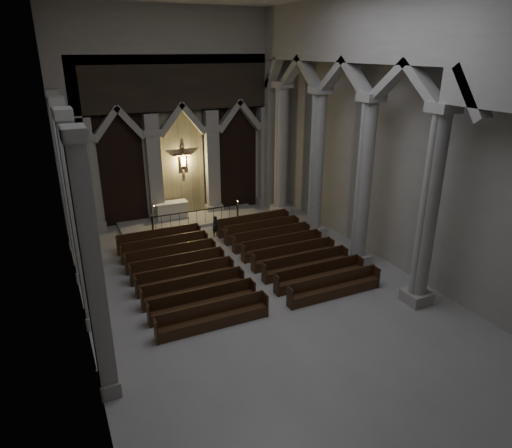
# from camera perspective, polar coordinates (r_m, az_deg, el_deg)

# --- Properties ---
(room) EXTENTS (24.00, 24.10, 12.00)m
(room) POSITION_cam_1_polar(r_m,az_deg,el_deg) (16.50, 2.01, 13.46)
(room) COLOR #9F9D97
(room) RESTS_ON ground
(sanctuary_wall) EXTENTS (14.00, 0.77, 12.00)m
(sanctuary_wall) POSITION_cam_1_polar(r_m,az_deg,el_deg) (27.33, -9.40, 14.15)
(sanctuary_wall) COLOR #A7A49C
(sanctuary_wall) RESTS_ON ground
(right_arcade) EXTENTS (1.00, 24.00, 12.00)m
(right_arcade) POSITION_cam_1_polar(r_m,az_deg,el_deg) (20.59, 14.51, 14.98)
(right_arcade) COLOR #A7A49C
(right_arcade) RESTS_ON ground
(left_pilasters) EXTENTS (0.60, 13.00, 8.03)m
(left_pilasters) POSITION_cam_1_polar(r_m,az_deg,el_deg) (19.01, -21.72, 1.53)
(left_pilasters) COLOR #A7A49C
(left_pilasters) RESTS_ON ground
(sanctuary_step) EXTENTS (8.50, 2.60, 0.15)m
(sanctuary_step) POSITION_cam_1_polar(r_m,az_deg,el_deg) (27.98, -8.07, 0.56)
(sanctuary_step) COLOR #A7A49C
(sanctuary_step) RESTS_ON ground
(altar) EXTENTS (1.97, 0.79, 1.00)m
(altar) POSITION_cam_1_polar(r_m,az_deg,el_deg) (28.09, -10.54, 1.74)
(altar) COLOR beige
(altar) RESTS_ON sanctuary_step
(altar_rail) EXTENTS (5.28, 0.09, 1.04)m
(altar_rail) POSITION_cam_1_polar(r_m,az_deg,el_deg) (26.79, -7.44, 1.05)
(altar_rail) COLOR black
(altar_rail) RESTS_ON ground
(candle_stand_left) EXTENTS (0.26, 0.26, 1.56)m
(candle_stand_left) POSITION_cam_1_polar(r_m,az_deg,el_deg) (26.63, -12.45, -0.02)
(candle_stand_left) COLOR olive
(candle_stand_left) RESTS_ON ground
(candle_stand_right) EXTENTS (0.23, 0.23, 1.35)m
(candle_stand_right) POSITION_cam_1_polar(r_m,az_deg,el_deg) (27.38, -2.26, 0.94)
(candle_stand_right) COLOR olive
(candle_stand_right) RESTS_ON ground
(pews) EXTENTS (9.77, 8.61, 0.97)m
(pews) POSITION_cam_1_polar(r_m,az_deg,el_deg) (21.64, -2.35, -4.88)
(pews) COLOR black
(pews) RESTS_ON ground
(worshipper) EXTENTS (0.46, 0.32, 1.19)m
(worshipper) POSITION_cam_1_polar(r_m,az_deg,el_deg) (25.30, -5.03, -0.30)
(worshipper) COLOR black
(worshipper) RESTS_ON ground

